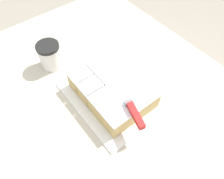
% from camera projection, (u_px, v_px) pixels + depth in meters
% --- Properties ---
extents(ground_plane, '(8.00, 8.00, 0.00)m').
position_uv_depth(ground_plane, '(108.00, 176.00, 1.60)').
color(ground_plane, '#9E9384').
extents(countertop, '(1.40, 1.10, 0.94)m').
position_uv_depth(countertop, '(107.00, 153.00, 1.22)').
color(countertop, beige).
rests_on(countertop, ground_plane).
extents(cake_board, '(0.38, 0.30, 0.01)m').
position_uv_depth(cake_board, '(112.00, 96.00, 0.88)').
color(cake_board, white).
rests_on(cake_board, countertop).
extents(cake, '(0.30, 0.22, 0.08)m').
position_uv_depth(cake, '(113.00, 90.00, 0.84)').
color(cake, tan).
rests_on(cake, cake_board).
extents(knife, '(0.32, 0.11, 0.02)m').
position_uv_depth(knife, '(130.00, 105.00, 0.75)').
color(knife, silver).
rests_on(knife, cake).
extents(coffee_cup, '(0.10, 0.10, 0.12)m').
position_uv_depth(coffee_cup, '(50.00, 55.00, 0.93)').
color(coffee_cup, white).
rests_on(coffee_cup, countertop).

